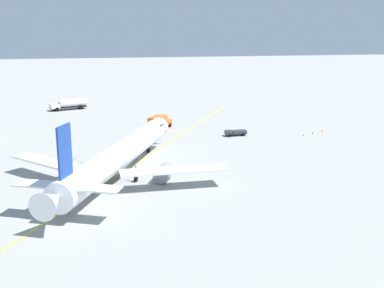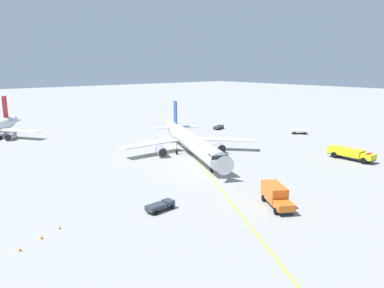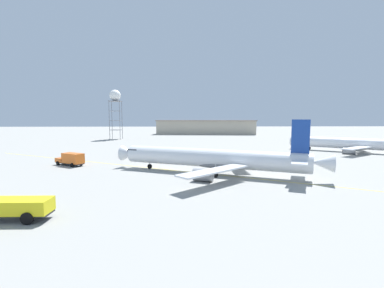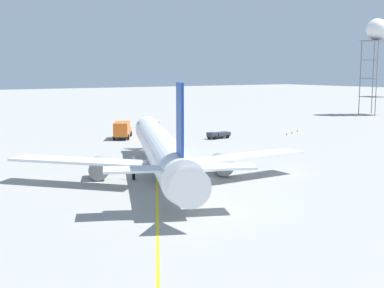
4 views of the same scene
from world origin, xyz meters
name	(u,v)px [view 2 (image 2 of 4)]	position (x,y,z in m)	size (l,w,h in m)	color
ground_plane	(189,150)	(0.00, 0.00, 0.00)	(600.00, 600.00, 0.00)	gray
airliner_main	(191,142)	(4.36, -2.96, 3.12)	(42.71, 31.23, 11.40)	white
pushback_tug_truck	(299,131)	(4.48, 40.62, 0.80)	(4.89, 4.87, 1.30)	#232326
catering_truck_truck	(276,195)	(38.12, -14.05, 1.66)	(8.18, 6.36, 3.10)	#232326
fire_tender_truck	(350,153)	(31.13, 21.84, 1.54)	(10.48, 3.18, 2.50)	#232326
baggage_truck_truck	(160,206)	(28.52, -28.83, 0.72)	(2.29, 4.61, 1.22)	#232326
baggage_truck_truck_extra	(219,127)	(-17.89, 27.34, 0.72)	(3.24, 4.70, 1.22)	#232326
taxiway_centreline	(189,149)	(-1.01, 0.59, 0.00)	(141.26, 79.01, 0.01)	yellow
safety_cone_near	(59,227)	(25.31, -42.74, 0.28)	(0.36, 0.36, 0.55)	orange
safety_cone_mid	(41,237)	(26.73, -45.49, 0.28)	(0.36, 0.36, 0.55)	orange
safety_cone_far	(20,249)	(28.26, -48.45, 0.28)	(0.36, 0.36, 0.55)	orange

